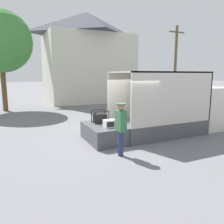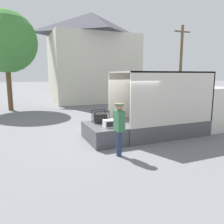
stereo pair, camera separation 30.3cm
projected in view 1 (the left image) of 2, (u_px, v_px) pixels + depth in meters
The scene contains 9 objects.
ground_plane at pixel (118, 139), 9.37m from camera, with size 160.00×160.00×0.00m, color slate.
box_truck at pixel (183, 112), 10.69m from camera, with size 6.01×2.21×2.86m.
tailgate_deck at pixel (103, 133), 9.03m from camera, with size 1.34×2.10×0.69m, color #4C4C51.
microwave at pixel (110, 123), 8.60m from camera, with size 0.48×0.35×0.29m.
portable_generator at pixel (100, 118), 9.37m from camera, with size 0.64×0.50×0.54m.
worker_person at pixel (121, 124), 7.26m from camera, with size 0.32×0.44×1.80m.
house_backdrop at pixel (87, 57), 22.51m from camera, with size 8.70×6.79×8.89m.
utility_pole at pixel (175, 63), 21.86m from camera, with size 1.80×0.28×7.44m.
street_tree at pixel (0, 41), 15.81m from camera, with size 4.54×4.54×7.40m.
Camera 1 is at (-4.01, -8.10, 2.73)m, focal length 35.00 mm.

